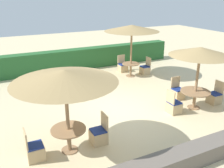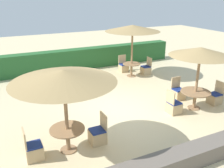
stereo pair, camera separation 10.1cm
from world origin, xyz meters
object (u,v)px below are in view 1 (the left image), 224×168
Objects in this scene: parasol_back_right at (132,28)px; patio_chair_front_right_west at (174,106)px; round_table_back_right at (131,67)px; patio_chair_front_right_east at (215,97)px; round_table_front_left at (69,134)px; round_table_front_right at (195,94)px; patio_chair_back_right_north at (123,67)px; parasol_front_left at (65,76)px; patio_chair_front_left_west at (35,151)px; parasol_front_right at (200,52)px; patio_chair_front_right_north at (178,93)px; patio_chair_back_right_east at (145,69)px; patio_chair_front_left_east at (99,135)px.

parasol_back_right is 5.14m from patio_chair_front_right_west.
round_table_back_right is 0.99× the size of patio_chair_front_right_east.
round_table_back_right is 4.77m from patio_chair_front_right_east.
round_table_front_left is 0.87× the size of round_table_front_right.
patio_chair_back_right_north is 7.88m from round_table_front_left.
round_table_back_right is 0.93× the size of round_table_front_left.
patio_chair_front_left_west is (-0.96, 0.04, -2.00)m from parasol_front_left.
round_table_front_left is 5.55m from parasol_front_right.
patio_chair_front_left_west is 1.00× the size of patio_chair_front_right_west.
patio_chair_front_right_north reaches higher than round_table_front_left.
patio_chair_back_right_north and patio_chair_front_right_east have the same top height.
patio_chair_front_right_east is at bearing 103.03° from patio_chair_back_right_north.
parasol_front_right reaches higher than patio_chair_front_left_west.
patio_chair_back_right_north is 5.84m from parasol_front_right.
patio_chair_back_right_east is 0.81× the size of round_table_front_right.
patio_chair_back_right_east is at bearing 40.47° from round_table_front_left.
round_table_back_right is 0.99× the size of patio_chair_back_right_north.
patio_chair_front_right_north and patio_chair_front_right_east have the same top height.
patio_chair_back_right_east and patio_chair_front_right_north have the same top height.
patio_chair_front_left_east is at bearing -172.60° from parasol_front_right.
parasol_back_right is 2.04m from round_table_back_right.
patio_chair_front_left_west is 6.55m from parasol_front_right.
patio_chair_back_right_north is 4.46m from patio_chair_front_right_north.
round_table_front_left is 1.00m from patio_chair_front_left_west.
round_table_back_right is at bearing 170.24° from patio_chair_front_right_west.
patio_chair_front_left_east is at bearing 135.30° from patio_chair_back_right_east.
patio_chair_front_left_east is 0.81× the size of round_table_front_right.
patio_chair_back_right_north and patio_chair_front_right_north have the same top height.
parasol_back_right reaches higher than patio_chair_front_right_east.
patio_chair_front_left_west is at bearing 44.95° from patio_chair_back_right_north.
patio_chair_back_right_east is at bearing -44.70° from patio_chair_front_left_east.
patio_chair_front_left_west is (-0.96, 0.04, -0.29)m from round_table_front_left.
parasol_front_left is 2.22m from patio_chair_front_left_west.
round_table_back_right is 0.38× the size of parasol_front_right.
parasol_back_right is 4.57m from parasol_front_right.
parasol_front_right is 2.62× the size of patio_chair_front_right_west.
patio_chair_front_right_east is at bearing -84.42° from patio_chair_front_left_east.
parasol_front_right is (6.21, 0.52, 2.00)m from patio_chair_front_left_west.
patio_chair_back_right_east reaches higher than round_table_back_right.
patio_chair_front_right_west is (3.33, 0.58, 0.00)m from patio_chair_front_left_east.
patio_chair_back_right_north is 7.32m from patio_chair_front_left_east.
patio_chair_front_right_east is at bearing 88.49° from patio_chair_front_right_west.
parasol_front_left reaches higher than patio_chair_back_right_east.
patio_chair_front_right_west is 2.07m from patio_chair_front_right_east.
patio_chair_front_right_east is (2.07, -0.05, 0.00)m from patio_chair_front_right_west.
round_table_front_right is at bearing 88.17° from patio_chair_front_right_east.
parasol_front_left reaches higher than round_table_back_right.
parasol_front_right is (0.22, -4.55, 1.73)m from round_table_back_right.
patio_chair_back_right_east is 0.33× the size of parasol_front_left.
parasol_back_right is at bearing 92.78° from parasol_front_right.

